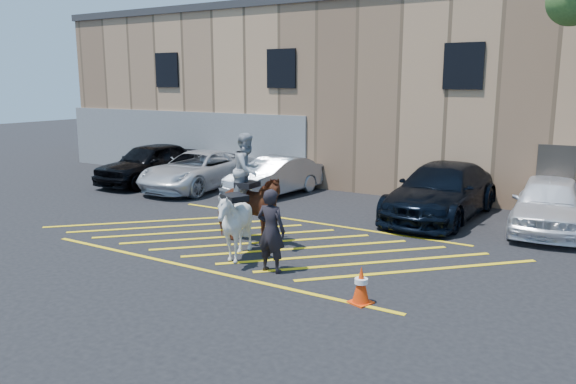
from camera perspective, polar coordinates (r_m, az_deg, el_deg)
The scene contains 12 objects.
ground at distance 14.89m, azimuth -1.86°, elevation -4.87°, with size 90.00×90.00×0.00m, color black.
car_black_suv at distance 23.56m, azimuth -13.80°, elevation 2.86°, with size 1.97×4.89×1.67m, color black.
car_white_pickup at distance 21.98m, azimuth -9.11°, elevation 2.19°, with size 2.42×5.25×1.46m, color silver.
car_silver_sedan at distance 20.49m, azimuth -1.43°, elevation 1.58°, with size 1.47×4.22×1.39m, color #9399A1.
car_blue_suv at distance 17.77m, azimuth 15.33°, elevation 0.08°, with size 2.28×5.61×1.63m, color black.
car_white_suv at distance 17.21m, azimuth 24.93°, elevation -1.09°, with size 1.81×4.50×1.53m, color white.
handler at distance 12.21m, azimuth -1.73°, elevation -3.95°, with size 0.68×0.44×1.86m, color black.
warehouse at distance 25.21m, azimuth 13.43°, elevation 9.84°, with size 32.42×10.20×7.30m.
hatching_zone at distance 14.65m, azimuth -2.51°, elevation -5.12°, with size 12.60×5.12×0.01m.
mounted_bay at distance 14.33m, azimuth -4.14°, elevation -0.79°, with size 2.20×1.09×2.85m.
saddled_white at distance 13.10m, azimuth -5.40°, elevation -3.34°, with size 1.85×1.93×1.67m.
traffic_cone at distance 10.76m, azimuth 7.44°, elevation -9.33°, with size 0.48×0.48×0.73m.
Camera 1 is at (7.88, -11.95, 4.12)m, focal length 35.00 mm.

